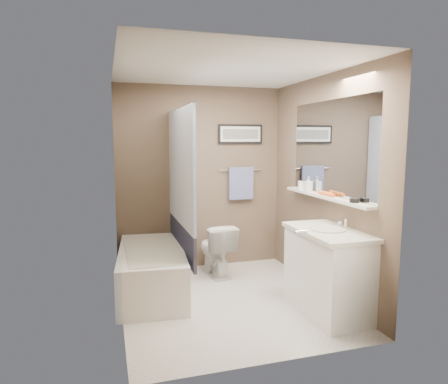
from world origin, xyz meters
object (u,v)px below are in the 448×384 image
object	(u,v)px
hair_brush_front	(328,194)
soap_bottle	(308,184)
toilet	(216,249)
vanity	(328,274)
hair_brush_back	(326,193)
glass_jar	(301,185)
bathtub	(152,271)
candle_bowl_near	(354,200)

from	to	relation	value
hair_brush_front	soap_bottle	size ratio (longest dim) A/B	1.31
toilet	hair_brush_front	world-z (taller)	hair_brush_front
vanity	hair_brush_back	xyz separation A→B (m)	(0.19, 0.40, 0.74)
toilet	glass_jar	world-z (taller)	glass_jar
bathtub	hair_brush_front	bearing A→B (deg)	-15.82
vanity	soap_bottle	distance (m)	1.13
bathtub	soap_bottle	bearing A→B (deg)	-2.86
bathtub	vanity	world-z (taller)	vanity
vanity	candle_bowl_near	bearing A→B (deg)	-33.69
candle_bowl_near	glass_jar	size ratio (longest dim) A/B	0.90
vanity	hair_brush_front	world-z (taller)	hair_brush_front
hair_brush_back	toilet	bearing A→B (deg)	132.72
hair_brush_back	glass_jar	world-z (taller)	glass_jar
glass_jar	candle_bowl_near	bearing A→B (deg)	-90.00
bathtub	vanity	distance (m)	1.91
candle_bowl_near	soap_bottle	bearing A→B (deg)	90.00
bathtub	candle_bowl_near	distance (m)	2.30
hair_brush_front	hair_brush_back	distance (m)	0.05
glass_jar	hair_brush_front	bearing A→B (deg)	-90.00
bathtub	toilet	xyz separation A→B (m)	(0.85, 0.38, 0.08)
toilet	hair_brush_back	world-z (taller)	hair_brush_back
candle_bowl_near	glass_jar	xyz separation A→B (m)	(0.00, 1.07, 0.03)
vanity	soap_bottle	bearing A→B (deg)	74.79
vanity	glass_jar	distance (m)	1.24
toilet	soap_bottle	xyz separation A→B (m)	(0.94, -0.64, 0.87)
hair_brush_front	hair_brush_back	bearing A→B (deg)	90.00
vanity	candle_bowl_near	distance (m)	0.77
bathtub	toilet	bearing A→B (deg)	29.54
hair_brush_front	soap_bottle	world-z (taller)	soap_bottle
bathtub	vanity	xyz separation A→B (m)	(1.60, -1.03, 0.15)
toilet	glass_jar	size ratio (longest dim) A/B	6.64
vanity	hair_brush_front	size ratio (longest dim) A/B	4.09
hair_brush_front	soap_bottle	distance (m)	0.44
candle_bowl_near	hair_brush_front	bearing A→B (deg)	90.00
toilet	glass_jar	bearing A→B (deg)	148.66
glass_jar	bathtub	bearing A→B (deg)	177.45
toilet	soap_bottle	size ratio (longest dim) A/B	3.95
hair_brush_front	toilet	bearing A→B (deg)	131.31
toilet	bathtub	bearing A→B (deg)	19.32
vanity	glass_jar	xyz separation A→B (m)	(0.19, 0.95, 0.77)
hair_brush_front	bathtub	bearing A→B (deg)	159.03
hair_brush_back	soap_bottle	bearing A→B (deg)	90.00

